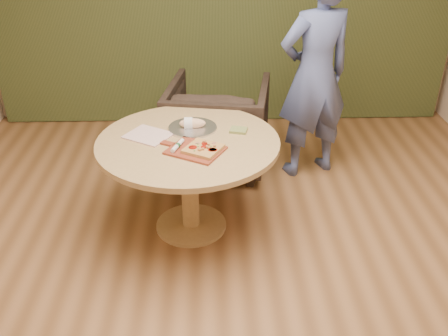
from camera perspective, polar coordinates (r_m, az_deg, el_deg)
name	(u,v)px	position (r m, az deg, el deg)	size (l,w,h in m)	color
room_shell	(240,96)	(2.50, 1.80, 8.24)	(5.04, 6.04, 2.84)	olive
pedestal_table	(189,158)	(3.58, -4.06, 1.20)	(1.30, 1.30, 0.75)	tan
pizza_paddle	(194,150)	(3.36, -3.44, 2.06)	(0.47, 0.42, 0.01)	brown
flatbread_pizza	(204,149)	(3.34, -2.36, 2.23)	(0.30, 0.30, 0.04)	tan
cutlery_roll	(178,146)	(3.38, -5.33, 2.57)	(0.09, 0.19, 0.03)	silver
newspaper	(148,135)	(3.60, -8.63, 3.70)	(0.30, 0.25, 0.01)	white
serving_tray	(193,128)	(3.68, -3.60, 4.61)	(0.36, 0.36, 0.02)	silver
bread_roll	(191,123)	(3.67, -3.76, 5.12)	(0.19, 0.09, 0.09)	#E9BE8E
green_packet	(239,130)	(3.63, 1.67, 4.34)	(0.12, 0.10, 0.02)	#5B692F
armchair	(218,121)	(4.55, -0.69, 5.43)	(0.87, 0.81, 0.89)	black
person_standing	(315,75)	(4.34, 10.32, 10.39)	(0.67, 0.44, 1.83)	#4C5B91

